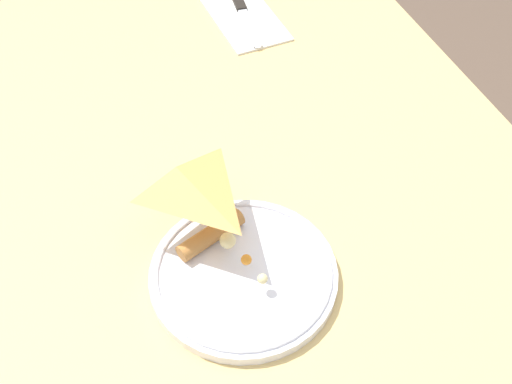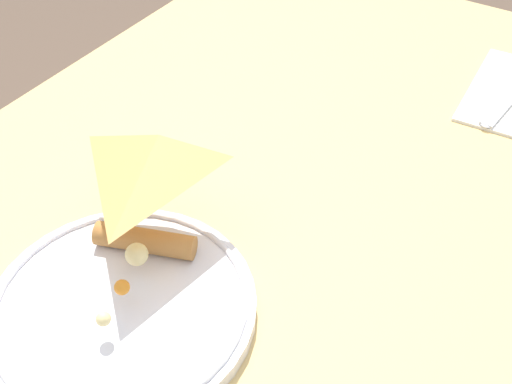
{
  "view_description": "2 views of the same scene",
  "coord_description": "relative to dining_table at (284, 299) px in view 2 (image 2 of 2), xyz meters",
  "views": [
    {
      "loc": [
        0.6,
        -0.23,
        1.48
      ],
      "look_at": [
        0.08,
        -0.03,
        0.84
      ],
      "focal_mm": 45.0,
      "sensor_mm": 36.0,
      "label": 1
    },
    {
      "loc": [
        0.4,
        0.22,
        1.26
      ],
      "look_at": [
        0.03,
        -0.02,
        0.85
      ],
      "focal_mm": 45.0,
      "sensor_mm": 36.0,
      "label": 2
    }
  ],
  "objects": [
    {
      "name": "dining_table",
      "position": [
        0.0,
        0.0,
        0.0
      ],
      "size": [
        1.24,
        0.86,
        0.77
      ],
      "color": "#DBB770",
      "rests_on": "ground_plane"
    },
    {
      "name": "plate_pizza",
      "position": [
        0.16,
        -0.08,
        0.12
      ],
      "size": [
        0.25,
        0.25,
        0.05
      ],
      "color": "white",
      "rests_on": "dining_table"
    }
  ]
}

